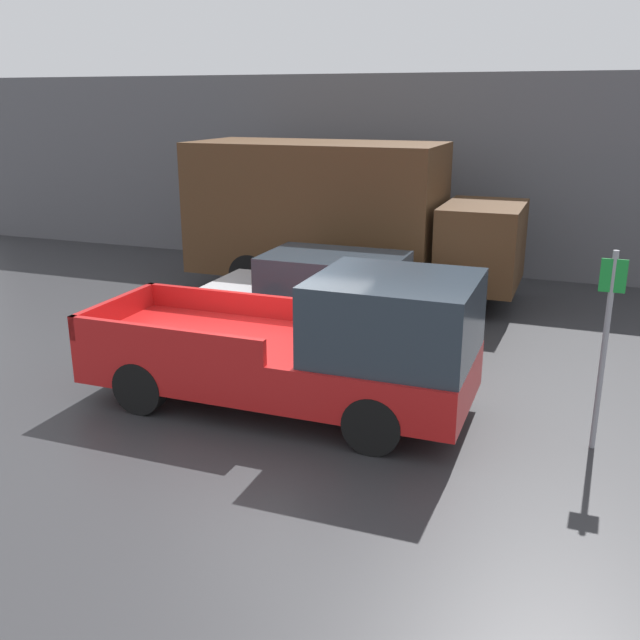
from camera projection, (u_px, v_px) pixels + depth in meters
ground_plane at (269, 398)px, 10.49m from camera, size 60.00×60.00×0.00m
building_wall at (416, 174)px, 17.82m from camera, size 28.00×0.15×4.82m
pickup_truck at (313, 347)px, 9.82m from camera, size 5.45×2.06×2.04m
car at (330, 294)px, 13.06m from camera, size 4.57×1.94×1.54m
delivery_truck at (339, 214)px, 15.78m from camera, size 7.24×2.55×3.32m
parking_sign at (605, 341)px, 8.60m from camera, size 0.30×0.07×2.54m
newspaper_box at (244, 237)px, 19.66m from camera, size 0.45×0.40×1.14m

